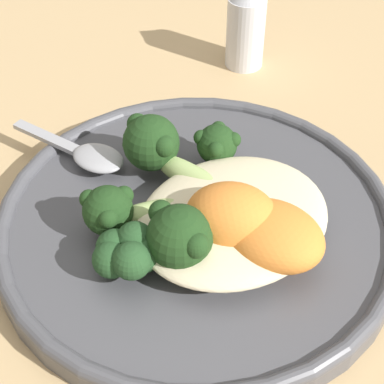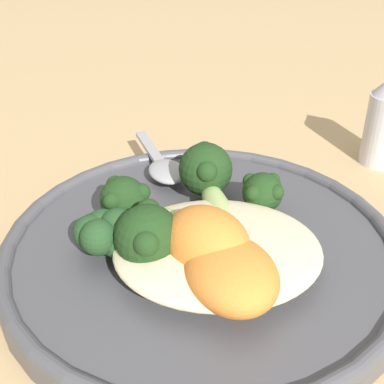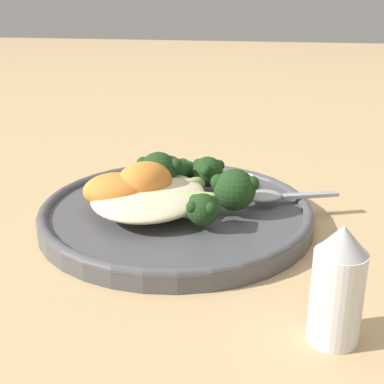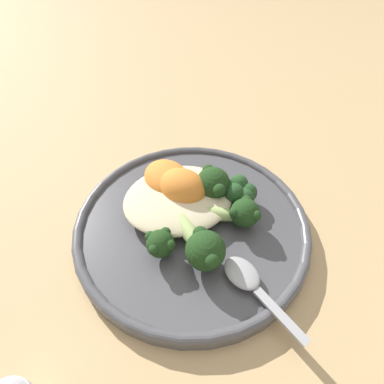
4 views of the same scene
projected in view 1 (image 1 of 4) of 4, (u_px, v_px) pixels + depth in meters
The scene contains 12 objects.
ground_plane at pixel (219, 230), 0.47m from camera, with size 4.00×4.00×0.00m, color tan.
plate at pixel (197, 223), 0.46m from camera, with size 0.29×0.29×0.02m.
quinoa_mound at pixel (233, 218), 0.43m from camera, with size 0.14×0.12×0.02m, color beige.
broccoli_stalk_0 at pixel (220, 159), 0.47m from camera, with size 0.07×0.09×0.03m.
broccoli_stalk_1 at pixel (167, 155), 0.47m from camera, with size 0.05×0.12×0.04m.
broccoli_stalk_2 at pixel (135, 210), 0.43m from camera, with size 0.10×0.07×0.03m.
broccoli_stalk_3 at pixel (188, 232), 0.41m from camera, with size 0.11×0.05×0.04m.
sweet_potato_chunk_0 at pixel (231, 216), 0.42m from camera, with size 0.06×0.05×0.04m, color orange.
sweet_potato_chunk_1 at pixel (275, 234), 0.41m from camera, with size 0.07×0.06×0.03m, color orange.
kale_tuft at pixel (127, 252), 0.40m from camera, with size 0.04×0.04×0.03m.
spoon at pixel (89, 155), 0.49m from camera, with size 0.05×0.11×0.01m.
salt_shaker at pixel (246, 23), 0.60m from camera, with size 0.04×0.04×0.09m.
Camera 1 is at (0.22, 0.24, 0.34)m, focal length 60.00 mm.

